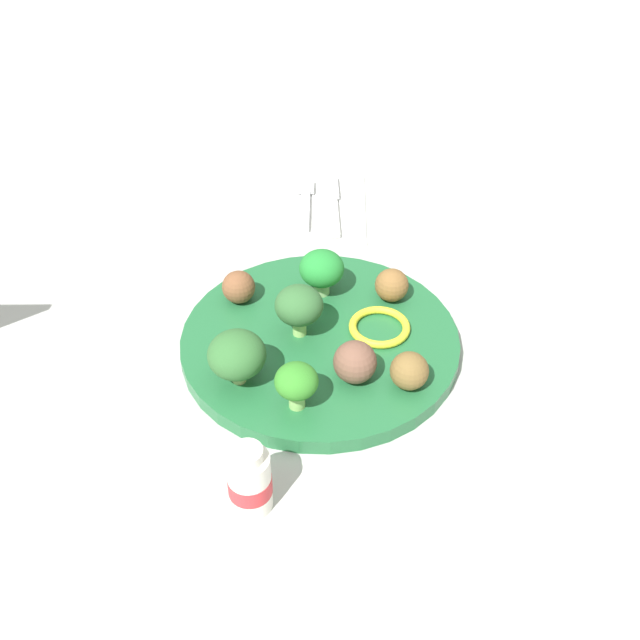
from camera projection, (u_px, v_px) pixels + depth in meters
name	position (u px, v px, depth m)	size (l,w,h in m)	color
ground_plane	(320.00, 347.00, 0.74)	(4.00, 4.00, 0.00)	#B2B2AD
plate	(320.00, 341.00, 0.73)	(0.28, 0.28, 0.02)	#236638
broccoli_floret_front_left	(299.00, 306.00, 0.71)	(0.05, 0.05, 0.06)	#9FCD6D
broccoli_floret_back_right	(237.00, 355.00, 0.66)	(0.05, 0.05, 0.05)	#ACBA75
broccoli_floret_back_left	(296.00, 382.00, 0.64)	(0.04, 0.04, 0.05)	#93C569
broccoli_floret_near_rim	(322.00, 269.00, 0.76)	(0.05, 0.05, 0.05)	#8DB975
meatball_back_right	(355.00, 362.00, 0.67)	(0.04, 0.04, 0.04)	brown
meatball_mid_left	(392.00, 285.00, 0.76)	(0.04, 0.04, 0.04)	brown
meatball_front_right	(239.00, 287.00, 0.76)	(0.04, 0.04, 0.04)	brown
meatball_near_rim	(409.00, 371.00, 0.66)	(0.04, 0.04, 0.04)	brown
pepper_ring_center	(379.00, 327.00, 0.73)	(0.06, 0.06, 0.01)	yellow
napkin	(319.00, 208.00, 0.94)	(0.17, 0.12, 0.01)	white
fork	(305.00, 201.00, 0.94)	(0.12, 0.03, 0.01)	silver
knife	(333.00, 202.00, 0.94)	(0.15, 0.04, 0.01)	white
yogurt_bottle	(250.00, 481.00, 0.57)	(0.04, 0.04, 0.07)	white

